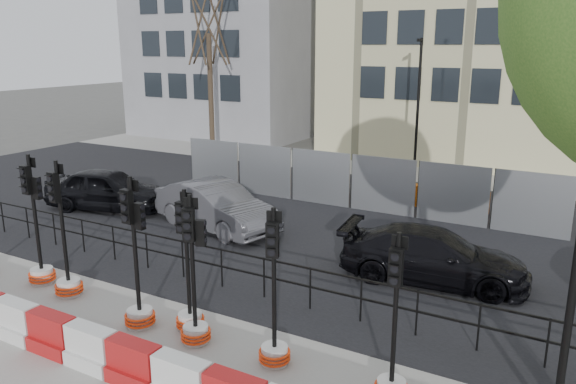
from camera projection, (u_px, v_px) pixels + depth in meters
The scene contains 20 objects.
ground at pixel (191, 307), 12.62m from camera, with size 120.00×120.00×0.00m, color #51514C.
sidewalk_near at pixel (85, 372), 10.09m from camera, with size 40.00×6.00×0.02m, color gray.
road at pixel (326, 223), 18.51m from camera, with size 40.00×14.00×0.03m, color black.
sidewalk_far at pixel (410, 171), 26.09m from camera, with size 40.00×4.00×0.02m, color gray.
building_grey at pixel (232, 24), 36.01m from camera, with size 11.00×9.06×14.00m.
kerb_railing at pixel (221, 261), 13.46m from camera, with size 18.00×0.04×1.00m.
heras_fencing at pixel (374, 188), 20.49m from camera, with size 14.33×1.72×2.00m.
lamp_post_far at pixel (418, 104), 24.18m from camera, with size 0.12×0.56×6.00m.
tree_bare_far at pixel (208, 26), 29.21m from camera, with size 2.00×2.00×9.00m.
barrier_row at pixel (92, 349), 10.17m from camera, with size 15.70×0.50×0.80m.
traffic_signal_b at pixel (39, 254), 13.67m from camera, with size 0.64×0.64×3.24m.
traffic_signal_c at pixel (67, 269), 13.02m from camera, with size 0.64×0.64×3.24m.
traffic_signal_d at pixel (138, 293), 11.53m from camera, with size 0.64×0.64×3.24m.
traffic_signal_e at pixel (189, 302), 11.47m from camera, with size 0.59×0.59×3.00m.
traffic_signal_f at pixel (195, 309), 10.91m from camera, with size 0.60×0.60×3.04m.
traffic_signal_g at pixel (274, 334), 10.20m from camera, with size 0.59×0.59×3.01m.
traffic_signal_h at pixel (392, 367), 9.17m from camera, with size 0.58×0.58×2.93m.
car_a at pixel (108, 189), 19.88m from camera, with size 4.71×2.85×1.50m, color black.
car_b at pixel (216, 206), 17.81m from camera, with size 4.82×2.69×1.50m, color #4B4B50.
car_c at pixel (433, 256), 13.85m from camera, with size 4.77×2.40×1.33m, color black.
Camera 1 is at (7.58, -8.98, 5.71)m, focal length 35.00 mm.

